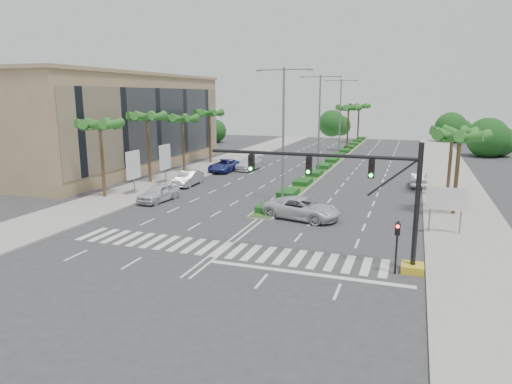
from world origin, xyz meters
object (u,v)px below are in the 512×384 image
car_parked_b (189,178)px  car_right (419,180)px  car_parked_a (158,193)px  car_parked_d (249,163)px  car_parked_c (224,166)px  car_crossing (302,208)px

car_parked_b → car_right: car_parked_b is taller
car_parked_a → car_parked_b: car_parked_a is taller
car_parked_a → car_parked_d: bearing=91.6°
car_parked_c → car_crossing: size_ratio=0.93×
car_parked_b → car_parked_c: size_ratio=0.84×
car_parked_a → car_parked_d: car_parked_d is taller
car_parked_a → car_right: bearing=40.1°
car_parked_a → car_right: 27.33m
car_parked_c → car_crossing: 24.16m
car_parked_a → car_parked_c: bearing=99.2°
car_crossing → car_parked_a: bearing=95.9°
car_parked_c → car_right: (23.60, -2.20, -0.04)m
car_parked_a → car_parked_c: size_ratio=0.84×
car_crossing → car_parked_b: bearing=70.3°
car_parked_a → car_crossing: bearing=-0.3°
car_parked_c → car_right: 23.70m
car_parked_d → car_crossing: bearing=-58.5°
car_parked_c → car_crossing: bearing=-52.0°
car_parked_d → car_crossing: car_crossing is taller
car_parked_c → car_crossing: car_crossing is taller
car_parked_c → car_parked_d: 3.68m
car_parked_a → car_parked_b: (-0.93, 7.74, -0.02)m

